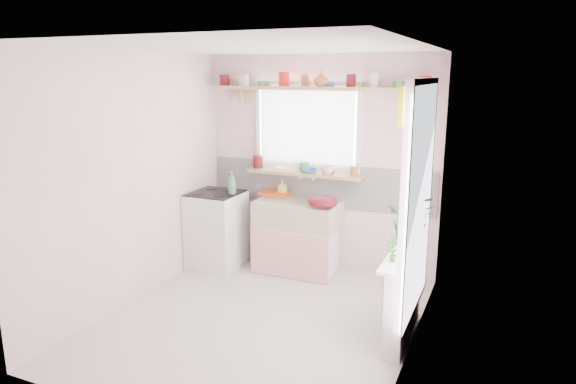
% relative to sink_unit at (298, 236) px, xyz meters
% --- Properties ---
extents(room, '(3.20, 3.20, 3.20)m').
position_rel_sink_unit_xyz_m(room, '(0.81, -0.43, 0.94)').
color(room, beige).
rests_on(room, ground).
extents(sink_unit, '(0.95, 0.65, 1.11)m').
position_rel_sink_unit_xyz_m(sink_unit, '(0.00, 0.00, 0.00)').
color(sink_unit, white).
rests_on(sink_unit, ground).
extents(cooker, '(0.58, 0.58, 0.93)m').
position_rel_sink_unit_xyz_m(cooker, '(-0.95, -0.24, 0.03)').
color(cooker, white).
rests_on(cooker, ground).
extents(radiator_ledge, '(0.22, 0.95, 0.78)m').
position_rel_sink_unit_xyz_m(radiator_ledge, '(1.45, -1.09, -0.03)').
color(radiator_ledge, white).
rests_on(radiator_ledge, ground).
extents(windowsill, '(1.40, 0.22, 0.04)m').
position_rel_sink_unit_xyz_m(windowsill, '(-0.00, 0.19, 0.71)').
color(windowsill, tan).
rests_on(windowsill, room).
extents(pine_shelf, '(2.52, 0.24, 0.04)m').
position_rel_sink_unit_xyz_m(pine_shelf, '(0.15, 0.18, 1.69)').
color(pine_shelf, tan).
rests_on(pine_shelf, room).
extents(shelf_crockery, '(2.47, 0.11, 0.12)m').
position_rel_sink_unit_xyz_m(shelf_crockery, '(0.13, 0.18, 1.76)').
color(shelf_crockery, '#590F14').
rests_on(shelf_crockery, pine_shelf).
extents(sill_crockery, '(1.35, 0.11, 0.12)m').
position_rel_sink_unit_xyz_m(sill_crockery, '(-0.00, 0.19, 0.78)').
color(sill_crockery, '#590F14').
rests_on(sill_crockery, windowsill).
extents(dish_tray, '(0.38, 0.30, 0.04)m').
position_rel_sink_unit_xyz_m(dish_tray, '(-0.38, 0.21, 0.44)').
color(dish_tray, '#F94F16').
rests_on(dish_tray, sink_unit).
extents(colander, '(0.39, 0.39, 0.15)m').
position_rel_sink_unit_xyz_m(colander, '(0.37, -0.19, 0.49)').
color(colander, '#4E0D16').
rests_on(colander, sink_unit).
extents(jade_plant, '(0.47, 0.42, 0.48)m').
position_rel_sink_unit_xyz_m(jade_plant, '(1.44, -0.79, 0.58)').
color(jade_plant, '#346026').
rests_on(jade_plant, radiator_ledge).
extents(fruit_bowl, '(0.28, 0.28, 0.07)m').
position_rel_sink_unit_xyz_m(fruit_bowl, '(1.36, -0.69, 0.38)').
color(fruit_bowl, white).
rests_on(fruit_bowl, radiator_ledge).
extents(herb_pot, '(0.12, 0.09, 0.20)m').
position_rel_sink_unit_xyz_m(herb_pot, '(1.38, -1.30, 0.44)').
color(herb_pot, '#2A5E25').
rests_on(herb_pot, radiator_ledge).
extents(soap_bottle_sink, '(0.10, 0.11, 0.18)m').
position_rel_sink_unit_xyz_m(soap_bottle_sink, '(-0.29, 0.21, 0.51)').
color(soap_bottle_sink, '#FAF36F').
rests_on(soap_bottle_sink, sink_unit).
extents(sill_cup, '(0.15, 0.15, 0.10)m').
position_rel_sink_unit_xyz_m(sill_cup, '(0.30, 0.13, 0.78)').
color(sill_cup, beige).
rests_on(sill_cup, windowsill).
extents(sill_bowl, '(0.18, 0.18, 0.05)m').
position_rel_sink_unit_xyz_m(sill_bowl, '(0.09, 0.13, 0.76)').
color(sill_bowl, '#355FAC').
rests_on(sill_bowl, windowsill).
extents(shelf_vase, '(0.17, 0.17, 0.17)m').
position_rel_sink_unit_xyz_m(shelf_vase, '(0.22, 0.12, 1.79)').
color(shelf_vase, '#A55C32').
rests_on(shelf_vase, pine_shelf).
extents(cooker_bottle, '(0.12, 0.12, 0.26)m').
position_rel_sink_unit_xyz_m(cooker_bottle, '(-0.73, -0.23, 0.62)').
color(cooker_bottle, '#438756').
rests_on(cooker_bottle, cooker).
extents(fruit, '(0.20, 0.14, 0.10)m').
position_rel_sink_unit_xyz_m(fruit, '(1.37, -0.69, 0.43)').
color(fruit, orange).
rests_on(fruit, fruit_bowl).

